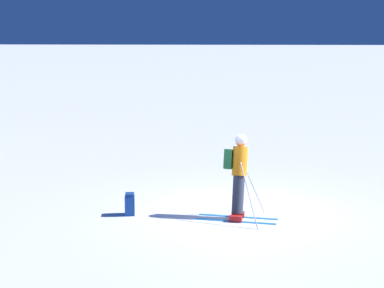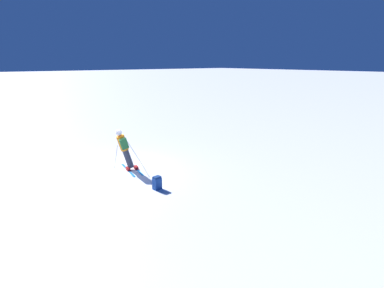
{
  "view_description": "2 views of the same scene",
  "coord_description": "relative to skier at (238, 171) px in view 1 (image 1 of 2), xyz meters",
  "views": [
    {
      "loc": [
        -14.42,
        0.25,
        4.22
      ],
      "look_at": [
        -0.28,
        1.02,
        1.65
      ],
      "focal_mm": 60.0,
      "sensor_mm": 36.0,
      "label": 1
    },
    {
      "loc": [
        5.01,
        11.26,
        4.56
      ],
      "look_at": [
        -1.25,
        3.37,
        1.78
      ],
      "focal_mm": 28.0,
      "sensor_mm": 36.0,
      "label": 2
    }
  ],
  "objects": [
    {
      "name": "ground_plane",
      "position": [
        0.29,
        0.02,
        -1.05
      ],
      "size": [
        300.0,
        300.0,
        0.0
      ],
      "primitive_type": "plane",
      "color": "white"
    },
    {
      "name": "spare_backpack",
      "position": [
        -0.05,
        2.47,
        -0.81
      ],
      "size": [
        0.32,
        0.25,
        0.5
      ],
      "rotation": [
        0.0,
        0.0,
        3.26
      ],
      "color": "#194293",
      "rests_on": "ground"
    },
    {
      "name": "skier",
      "position": [
        0.0,
        0.0,
        0.0
      ],
      "size": [
        1.39,
        1.85,
        1.89
      ],
      "rotation": [
        0.0,
        0.0,
        -0.17
      ],
      "color": "#1E7AC6",
      "rests_on": "ground"
    }
  ]
}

